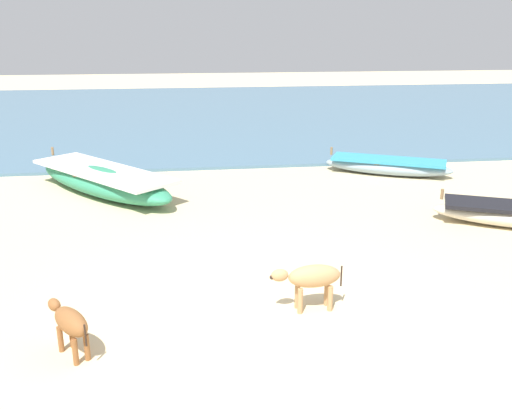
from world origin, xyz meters
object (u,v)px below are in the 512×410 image
(fishing_boat_4, at_px, (103,180))
(calf_near_tan, at_px, (312,278))
(fishing_boat_5, at_px, (388,166))
(calf_far_brown, at_px, (70,322))

(fishing_boat_4, xyz_separation_m, calf_near_tan, (3.41, -5.84, 0.14))
(fishing_boat_4, distance_m, calf_near_tan, 6.76)
(calf_near_tan, bearing_deg, fishing_boat_5, -120.86)
(fishing_boat_5, distance_m, calf_far_brown, 9.78)
(fishing_boat_4, height_order, fishing_boat_5, fishing_boat_4)
(fishing_boat_4, relative_size, calf_near_tan, 4.27)
(calf_far_brown, bearing_deg, fishing_boat_5, -77.11)
(fishing_boat_5, relative_size, calf_near_tan, 3.27)
(fishing_boat_5, xyz_separation_m, calf_far_brown, (-6.46, -7.34, 0.19))
(fishing_boat_5, bearing_deg, fishing_boat_4, 33.52)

